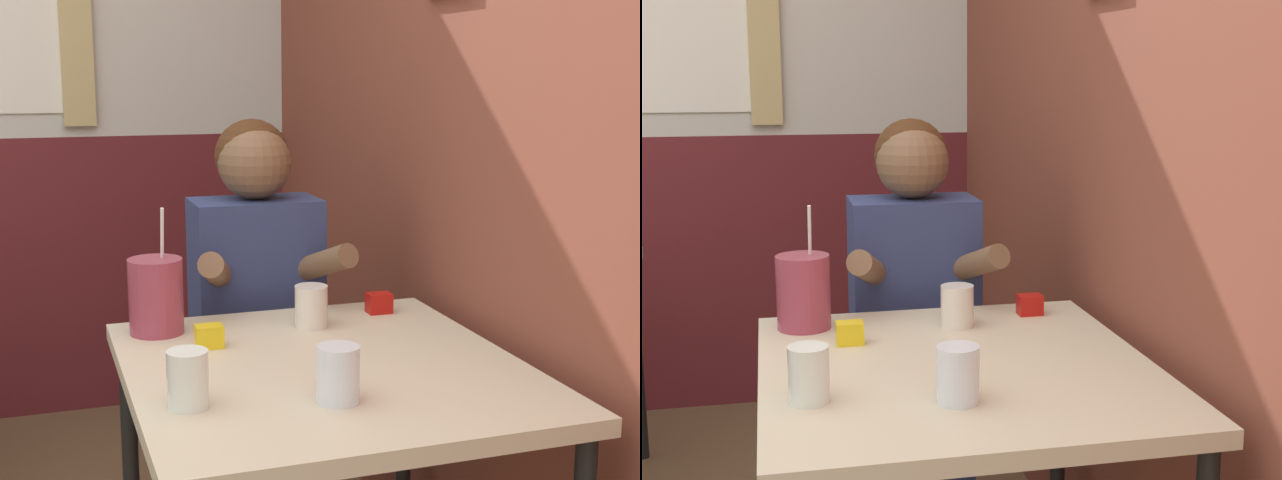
{
  "view_description": "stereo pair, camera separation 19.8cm",
  "coord_description": "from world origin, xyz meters",
  "views": [
    {
      "loc": [
        0.13,
        -1.34,
        1.35
      ],
      "look_at": [
        0.74,
        0.51,
        0.98
      ],
      "focal_mm": 50.0,
      "sensor_mm": 36.0,
      "label": 1
    },
    {
      "loc": [
        0.32,
        -1.39,
        1.35
      ],
      "look_at": [
        0.74,
        0.51,
        0.98
      ],
      "focal_mm": 50.0,
      "sensor_mm": 36.0,
      "label": 2
    }
  ],
  "objects": [
    {
      "name": "brick_wall_right",
      "position": [
        1.17,
        1.1,
        1.35
      ],
      "size": [
        0.08,
        4.2,
        2.7
      ],
      "color": "brown",
      "rests_on": "ground_plane"
    },
    {
      "name": "back_wall",
      "position": [
        -0.01,
        2.23,
        1.36
      ],
      "size": [
        5.28,
        0.09,
        2.7
      ],
      "color": "silver",
      "rests_on": "ground_plane"
    },
    {
      "name": "main_table",
      "position": [
        0.69,
        0.33,
        0.68
      ],
      "size": [
        0.8,
        0.88,
        0.75
      ],
      "color": "beige",
      "rests_on": "ground_plane"
    },
    {
      "name": "person_seated",
      "position": [
        0.7,
        0.95,
        0.64
      ],
      "size": [
        0.42,
        0.4,
        1.23
      ],
      "color": "navy",
      "rests_on": "ground_plane"
    },
    {
      "name": "cocktail_pitcher",
      "position": [
        0.4,
        0.66,
        0.84
      ],
      "size": [
        0.13,
        0.13,
        0.29
      ],
      "color": "#99384C",
      "rests_on": "main_table"
    },
    {
      "name": "glass_near_pitcher",
      "position": [
        0.65,
        0.12,
        0.81
      ],
      "size": [
        0.08,
        0.08,
        0.11
      ],
      "color": "silver",
      "rests_on": "main_table"
    },
    {
      "name": "glass_center",
      "position": [
        0.38,
        0.18,
        0.81
      ],
      "size": [
        0.08,
        0.08,
        0.11
      ],
      "color": "silver",
      "rests_on": "main_table"
    },
    {
      "name": "glass_far_side",
      "position": [
        0.75,
        0.6,
        0.8
      ],
      "size": [
        0.08,
        0.08,
        0.1
      ],
      "color": "silver",
      "rests_on": "main_table"
    },
    {
      "name": "condiment_ketchup",
      "position": [
        0.95,
        0.66,
        0.78
      ],
      "size": [
        0.06,
        0.04,
        0.05
      ],
      "color": "#B7140F",
      "rests_on": "main_table"
    },
    {
      "name": "condiment_mustard",
      "position": [
        0.49,
        0.52,
        0.78
      ],
      "size": [
        0.06,
        0.04,
        0.05
      ],
      "color": "yellow",
      "rests_on": "main_table"
    }
  ]
}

